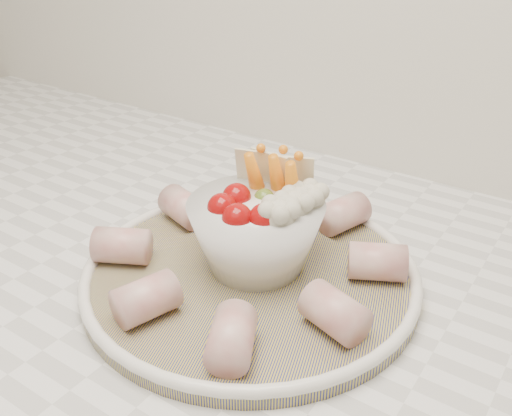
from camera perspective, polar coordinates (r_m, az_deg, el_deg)
The scene contains 3 objects.
serving_platter at distance 0.59m, azimuth -0.54°, elevation -6.47°, with size 0.43×0.43×0.02m.
veggie_bowl at distance 0.57m, azimuth 0.25°, elevation -2.06°, with size 0.14×0.14×0.11m.
cured_meat_rolls at distance 0.57m, azimuth -0.57°, elevation -4.53°, with size 0.30×0.30×0.04m.
Camera 1 is at (0.14, 1.02, 1.27)m, focal length 40.00 mm.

